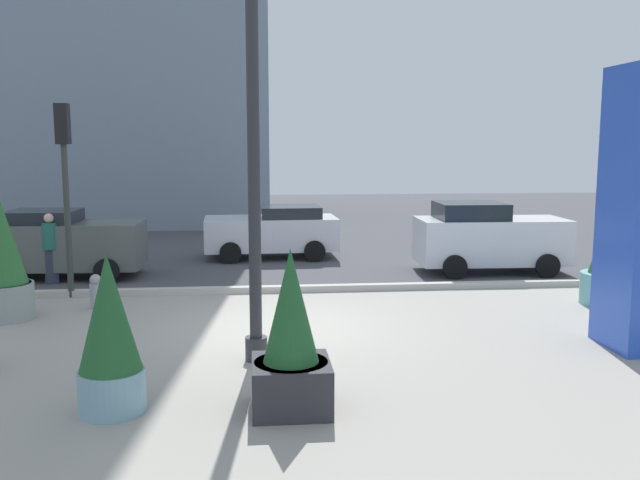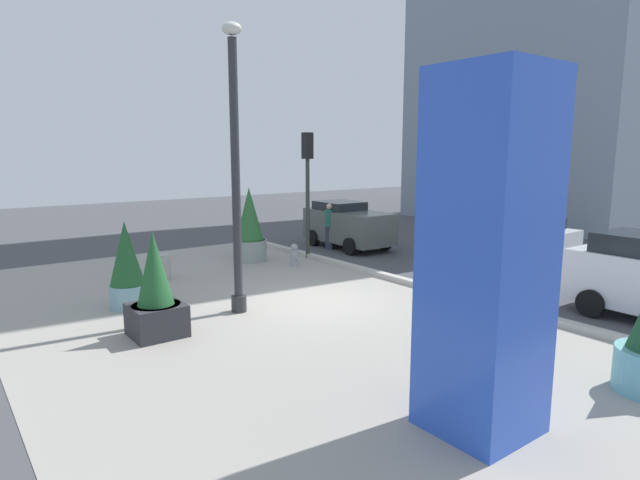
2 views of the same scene
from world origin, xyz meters
name	(u,v)px [view 2 (image 2 of 2)]	position (x,y,z in m)	size (l,w,h in m)	color
ground_plane	(424,279)	(0.00, 4.00, 0.00)	(60.00, 60.00, 0.00)	#47474C
plaza_pavement	(247,316)	(0.00, -2.00, 0.00)	(18.00, 10.00, 0.02)	#9E998E
curb_strip	(403,281)	(0.00, 3.12, 0.08)	(18.00, 0.24, 0.16)	#B7B2A8
lamp_post	(236,177)	(-0.41, -1.99, 3.19)	(0.44, 0.44, 6.55)	#2D2D33
art_pillar_blue	(487,256)	(6.32, -1.90, 2.41)	(1.34, 1.34, 4.83)	blue
potted_plant_near_right	(155,293)	(0.04, -4.13, 0.92)	(1.04, 1.04, 2.19)	#2D2D33
potted_plant_near_left	(250,228)	(-5.46, 1.18, 1.17)	(1.15, 1.15, 2.55)	gray
potted_plant_mid_plaza	(127,267)	(-2.32, -3.98, 1.03)	(0.88, 0.88, 2.14)	#7AA8B7
fire_hydrant	(294,255)	(-3.82, 1.92, 0.37)	(0.36, 0.26, 0.75)	#99999E
concrete_bollard	(165,267)	(-4.63, -2.20, 0.38)	(0.36, 0.36, 0.75)	#B2ADA3
traffic_light_corner	(308,174)	(-4.65, 3.07, 2.99)	(0.28, 0.42, 4.41)	#333833
car_curb_west	(348,225)	(-5.39, 5.53, 0.92)	(3.94, 2.02, 1.80)	#565B56
car_passing_lane	(512,239)	(0.17, 8.21, 0.82)	(4.10, 2.19, 1.60)	silver
pedestrian_crossing	(330,224)	(-5.55, 4.75, 1.00)	(0.50, 0.50, 1.79)	#33384C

